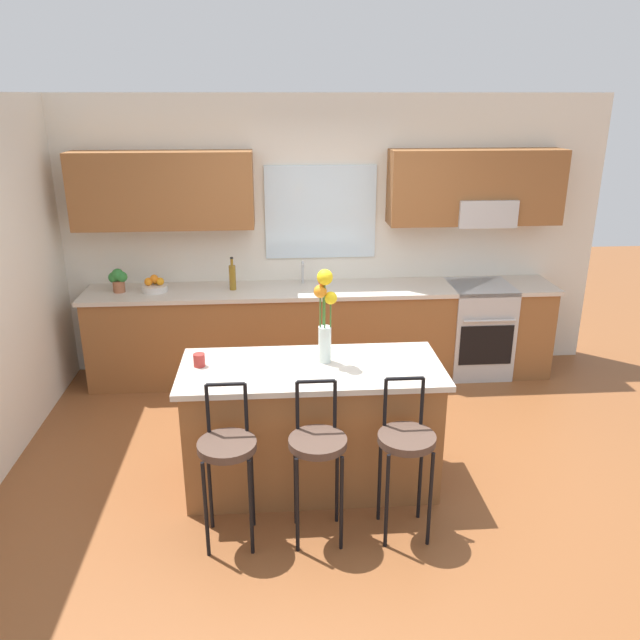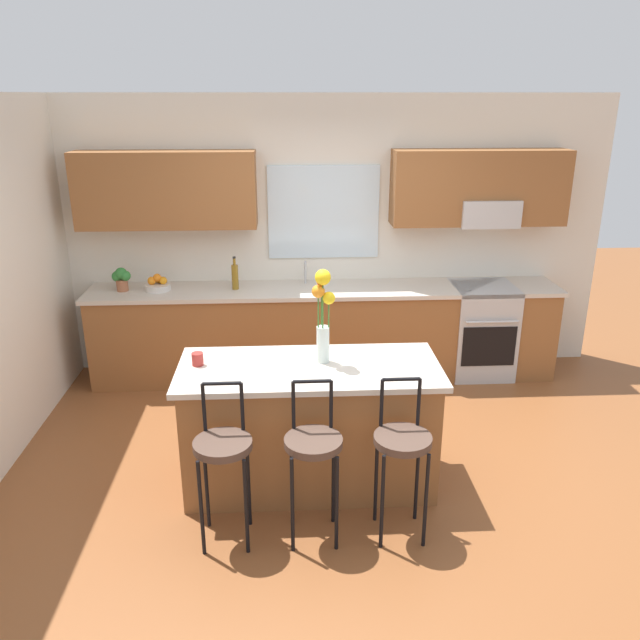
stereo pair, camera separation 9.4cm
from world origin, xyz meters
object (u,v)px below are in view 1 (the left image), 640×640
oven_range (477,329)px  bar_stool_far (406,445)px  mug_ceramic (199,360)px  kitchen_island (312,425)px  bar_stool_near (227,452)px  potted_plant_small (118,279)px  bar_stool_middle (318,449)px  bottle_olive_oil (232,277)px  flower_vase (325,310)px  fruit_bowl_oranges (155,286)px

oven_range → bar_stool_far: 2.74m
mug_ceramic → oven_range: bearing=34.9°
kitchen_island → bar_stool_far: bar_stool_far is taller
bar_stool_near → potted_plant_small: bearing=115.1°
bar_stool_middle → mug_ceramic: bearing=139.1°
mug_ceramic → bottle_olive_oil: (0.13, 1.80, 0.08)m
flower_vase → fruit_bowl_oranges: bearing=129.3°
oven_range → bar_stool_middle: bearing=-126.1°
fruit_bowl_oranges → flower_vase: bearing=-50.7°
bar_stool_far → flower_vase: bearing=123.9°
flower_vase → potted_plant_small: flower_vase is taller
bar_stool_near → bottle_olive_oil: size_ratio=3.28×
bar_stool_far → mug_ceramic: bar_stool_far is taller
bar_stool_near → mug_ceramic: 0.77m
bar_stool_far → mug_ceramic: size_ratio=11.58×
oven_range → bottle_olive_oil: bearing=179.4°
kitchen_island → fruit_bowl_oranges: 2.38m
bar_stool_far → fruit_bowl_oranges: size_ratio=4.34×
kitchen_island → bottle_olive_oil: 2.06m
flower_vase → mug_ceramic: (-0.87, -0.01, -0.34)m
bar_stool_near → fruit_bowl_oranges: size_ratio=4.34×
mug_ceramic → potted_plant_small: (-0.94, 1.80, 0.08)m
oven_range → mug_ceramic: bearing=-145.1°
bar_stool_middle → bar_stool_far: (0.55, 0.00, 0.00)m
mug_ceramic → bottle_olive_oil: 1.81m
kitchen_island → mug_ceramic: mug_ceramic is taller
oven_range → bar_stool_far: (-1.23, -2.44, 0.18)m
oven_range → mug_ceramic: size_ratio=10.22×
bar_stool_middle → mug_ceramic: (-0.77, 0.67, 0.33)m
oven_range → bar_stool_middle: 3.03m
bar_stool_middle → flower_vase: size_ratio=1.55×
kitchen_island → flower_vase: 0.85m
fruit_bowl_oranges → bottle_olive_oil: bottle_olive_oil is taller
kitchen_island → flower_vase: flower_vase is taller
mug_ceramic → potted_plant_small: size_ratio=0.40×
oven_range → kitchen_island: 2.56m
kitchen_island → bar_stool_near: bar_stool_near is taller
kitchen_island → bar_stool_middle: 0.63m
oven_range → fruit_bowl_oranges: (-3.16, 0.03, 0.52)m
bar_stool_far → flower_vase: (-0.45, 0.67, 0.67)m
fruit_bowl_oranges → bar_stool_middle: bearing=-61.0°
flower_vase → potted_plant_small: size_ratio=2.97×
kitchen_island → mug_ceramic: (-0.77, 0.06, 0.50)m
bar_stool_far → potted_plant_small: bearing=132.4°
oven_range → potted_plant_small: (-3.49, 0.02, 0.59)m
flower_vase → bottle_olive_oil: bearing=112.3°
bar_stool_near → kitchen_island: bearing=47.6°
bar_stool_far → potted_plant_small: (-2.26, 2.47, 0.41)m
bar_stool_near → mug_ceramic: (-0.22, 0.67, 0.33)m
flower_vase → kitchen_island: bearing=-144.1°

